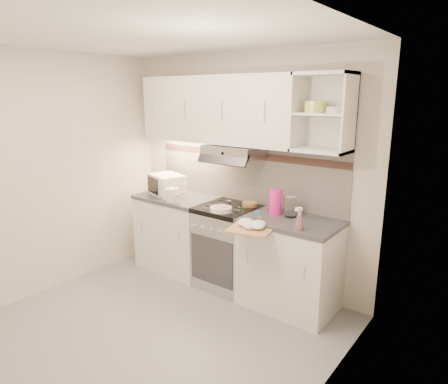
% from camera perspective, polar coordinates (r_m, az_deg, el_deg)
% --- Properties ---
extents(ground, '(3.00, 3.00, 0.00)m').
position_cam_1_polar(ground, '(3.85, -9.78, -18.74)').
color(ground, '#949497').
rests_on(ground, ground).
extents(room_shell, '(3.04, 2.84, 2.52)m').
position_cam_1_polar(room_shell, '(3.53, -6.48, 6.68)').
color(room_shell, beige).
rests_on(room_shell, ground).
extents(base_cabinet_left, '(0.90, 0.60, 0.86)m').
position_cam_1_polar(base_cabinet_left, '(4.84, -6.56, -5.96)').
color(base_cabinet_left, white).
rests_on(base_cabinet_left, ground).
extents(worktop_left, '(0.92, 0.62, 0.04)m').
position_cam_1_polar(worktop_left, '(4.71, -6.71, -0.80)').
color(worktop_left, '#47474C').
rests_on(worktop_left, base_cabinet_left).
extents(base_cabinet_right, '(0.90, 0.60, 0.86)m').
position_cam_1_polar(base_cabinet_right, '(4.02, 9.36, -10.32)').
color(base_cabinet_right, white).
rests_on(base_cabinet_right, ground).
extents(worktop_right, '(0.92, 0.62, 0.04)m').
position_cam_1_polar(worktop_right, '(3.86, 9.62, -4.20)').
color(worktop_right, '#47474C').
rests_on(worktop_right, base_cabinet_right).
extents(electric_range, '(0.60, 0.60, 0.90)m').
position_cam_1_polar(electric_range, '(4.38, 0.61, -7.76)').
color(electric_range, '#B7B7BC').
rests_on(electric_range, ground).
extents(microwave, '(0.50, 0.44, 0.24)m').
position_cam_1_polar(microwave, '(4.76, -8.19, 1.05)').
color(microwave, silver).
rests_on(microwave, worktop_left).
extents(watering_can, '(0.28, 0.14, 0.24)m').
position_cam_1_polar(watering_can, '(4.43, -7.31, -0.36)').
color(watering_can, silver).
rests_on(watering_can, worktop_left).
extents(plate_stack, '(0.23, 0.23, 0.05)m').
position_cam_1_polar(plate_stack, '(4.07, -0.42, -2.46)').
color(plate_stack, white).
rests_on(plate_stack, electric_range).
extents(bread_loaf, '(0.16, 0.16, 0.04)m').
position_cam_1_polar(bread_loaf, '(4.26, 3.71, -1.75)').
color(bread_loaf, olive).
rests_on(bread_loaf, electric_range).
extents(pink_pitcher, '(0.14, 0.13, 0.25)m').
position_cam_1_polar(pink_pitcher, '(3.96, 7.42, -1.43)').
color(pink_pitcher, '#E11F8C').
rests_on(pink_pitcher, worktop_right).
extents(glass_jar, '(0.12, 0.12, 0.22)m').
position_cam_1_polar(glass_jar, '(3.91, 9.52, -1.95)').
color(glass_jar, white).
rests_on(glass_jar, worktop_right).
extents(spice_jar, '(0.06, 0.06, 0.09)m').
position_cam_1_polar(spice_jar, '(3.77, 4.85, -3.44)').
color(spice_jar, white).
rests_on(spice_jar, worktop_right).
extents(spray_bottle, '(0.08, 0.08, 0.22)m').
position_cam_1_polar(spray_bottle, '(3.56, 10.72, -4.01)').
color(spray_bottle, pink).
rests_on(spray_bottle, worktop_right).
extents(cutting_board, '(0.45, 0.42, 0.02)m').
position_cam_1_polar(cutting_board, '(3.64, 3.88, -5.31)').
color(cutting_board, tan).
rests_on(cutting_board, base_cabinet_right).
extents(dish_towel, '(0.35, 0.33, 0.08)m').
position_cam_1_polar(dish_towel, '(3.64, 3.68, -4.48)').
color(dish_towel, white).
rests_on(dish_towel, cutting_board).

